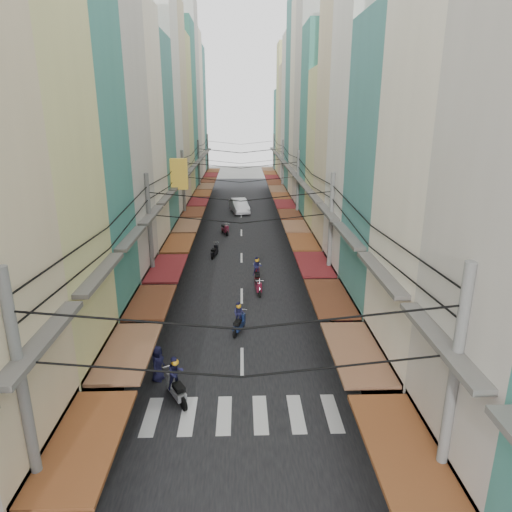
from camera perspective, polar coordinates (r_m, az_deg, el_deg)
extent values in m
plane|color=slate|center=(23.80, -1.77, -10.58)|extent=(160.00, 160.00, 0.00)
cube|color=black|center=(42.50, -1.84, 2.23)|extent=(10.00, 80.00, 0.02)
cube|color=gray|center=(43.00, -10.54, 2.15)|extent=(3.00, 80.00, 0.06)
cube|color=gray|center=(42.98, 6.87, 2.32)|extent=(3.00, 80.00, 0.06)
cube|color=silver|center=(19.04, -12.93, -18.96)|extent=(0.55, 2.40, 0.01)
cube|color=silver|center=(18.83, -8.51, -19.14)|extent=(0.55, 2.40, 0.01)
cube|color=silver|center=(18.72, -4.00, -19.21)|extent=(0.55, 2.40, 0.01)
cube|color=silver|center=(18.72, 0.54, -19.17)|extent=(0.55, 2.40, 0.01)
cube|color=silver|center=(18.82, 5.05, -19.02)|extent=(0.55, 2.40, 0.01)
cube|color=silver|center=(19.02, 9.48, -18.77)|extent=(0.55, 2.40, 0.01)
cube|color=black|center=(14.99, -25.95, -24.44)|extent=(1.20, 4.53, 3.20)
cube|color=brown|center=(13.60, -20.60, -20.90)|extent=(1.80, 4.34, 0.12)
cube|color=#595651|center=(12.27, -25.02, -9.37)|extent=(0.50, 4.24, 0.15)
cube|color=black|center=(18.47, -20.06, -15.01)|extent=(1.20, 4.52, 3.20)
cube|color=brown|center=(17.37, -15.75, -11.41)|extent=(1.80, 4.33, 0.12)
cube|color=#595651|center=(16.34, -18.83, -2.04)|extent=(0.50, 4.23, 0.15)
cube|color=teal|center=(20.91, -25.02, 11.58)|extent=(6.00, 4.30, 19.25)
cube|color=black|center=(22.23, -16.57, -8.88)|extent=(1.20, 4.13, 3.20)
cube|color=brown|center=(21.32, -12.98, -5.60)|extent=(1.80, 3.96, 0.12)
cube|color=#595651|center=(20.50, -15.33, 2.16)|extent=(0.50, 3.87, 0.15)
cube|color=beige|center=(25.28, -21.13, 14.71)|extent=(6.00, 5.14, 20.93)
cube|color=black|center=(26.42, -14.09, -4.36)|extent=(1.20, 4.94, 3.20)
cube|color=maroon|center=(25.66, -11.05, -1.48)|extent=(1.80, 4.73, 0.12)
cube|color=#595651|center=(24.98, -12.93, 5.04)|extent=(0.50, 4.63, 0.15)
cube|color=#EFE2CA|center=(30.20, -17.69, 11.99)|extent=(6.00, 4.95, 17.43)
cube|color=black|center=(31.07, -12.22, -0.91)|extent=(1.20, 4.75, 3.20)
cube|color=brown|center=(30.42, -9.61, 1.62)|extent=(1.80, 4.56, 0.12)
cube|color=#595651|center=(29.85, -11.15, 7.14)|extent=(0.50, 4.46, 0.15)
cube|color=teal|center=(35.05, -15.45, 11.92)|extent=(6.00, 4.99, 16.32)
cube|color=black|center=(35.76, -10.86, 1.61)|extent=(1.20, 4.80, 3.20)
cube|color=brown|center=(35.20, -8.57, 3.84)|extent=(1.80, 4.60, 0.12)
cube|color=#595651|center=(34.70, -9.88, 8.63)|extent=(0.50, 4.50, 0.15)
cube|color=silver|center=(39.62, -14.22, 17.35)|extent=(6.00, 4.65, 22.87)
cube|color=black|center=(40.36, -9.85, 3.49)|extent=(1.20, 4.46, 3.20)
cube|color=brown|center=(39.87, -7.80, 5.48)|extent=(1.80, 4.27, 0.12)
cube|color=#595651|center=(39.43, -8.94, 9.72)|extent=(0.50, 4.18, 0.15)
cube|color=beige|center=(44.31, -12.80, 15.92)|extent=(6.00, 4.89, 20.58)
cube|color=black|center=(44.97, -9.04, 4.96)|extent=(1.20, 4.70, 3.20)
cube|color=maroon|center=(44.52, -7.20, 6.76)|extent=(1.80, 4.50, 0.12)
cube|color=#595651|center=(44.13, -8.20, 10.57)|extent=(0.50, 4.40, 0.15)
cube|color=#DAD688|center=(48.98, -11.69, 14.85)|extent=(6.00, 4.52, 18.44)
cube|color=black|center=(49.54, -8.40, 6.15)|extent=(1.20, 4.34, 3.20)
cube|color=brown|center=(49.14, -6.71, 7.79)|extent=(1.80, 4.16, 0.12)
cube|color=#595651|center=(48.79, -7.62, 11.24)|extent=(0.50, 4.07, 0.15)
cube|color=teal|center=(53.74, -10.89, 16.27)|extent=(6.00, 5.20, 20.63)
cube|color=black|center=(54.28, -7.84, 7.16)|extent=(1.20, 4.99, 3.20)
cube|color=brown|center=(53.92, -6.30, 8.66)|extent=(1.80, 4.78, 0.12)
cube|color=#595651|center=(53.60, -7.11, 11.81)|extent=(0.50, 4.68, 0.15)
cube|color=beige|center=(58.75, -10.21, 17.89)|extent=(6.00, 4.94, 23.70)
cube|color=black|center=(59.25, -7.35, 8.05)|extent=(1.20, 4.74, 3.20)
cube|color=brown|center=(58.92, -5.93, 9.42)|extent=(1.80, 4.55, 0.12)
cube|color=#595651|center=(58.62, -6.68, 12.31)|extent=(0.50, 4.45, 0.15)
cube|color=#EFE2CA|center=(63.66, -9.50, 16.71)|extent=(6.00, 4.96, 21.12)
cube|color=black|center=(64.12, -6.95, 8.78)|extent=(1.20, 4.76, 3.20)
cube|color=maroon|center=(63.81, -5.63, 10.05)|extent=(1.80, 4.56, 0.12)
cube|color=#595651|center=(63.54, -6.31, 12.72)|extent=(0.50, 4.46, 0.15)
cube|color=teal|center=(68.63, -8.93, 16.27)|extent=(6.00, 5.04, 19.90)
cube|color=black|center=(69.05, -6.60, 9.41)|extent=(1.20, 4.84, 3.20)
cube|color=brown|center=(68.76, -5.37, 10.59)|extent=(1.80, 4.64, 0.12)
cube|color=#595651|center=(68.51, -6.00, 13.07)|extent=(0.50, 4.54, 0.15)
cube|color=brown|center=(33.56, -9.59, 10.08)|extent=(1.20, 0.40, 2.20)
cube|color=black|center=(14.67, 23.22, -25.10)|extent=(1.20, 4.54, 3.20)
cube|color=brown|center=(13.26, 17.66, -21.70)|extent=(1.80, 4.35, 0.12)
cube|color=#595651|center=(11.88, 22.01, -9.86)|extent=(0.50, 4.25, 0.15)
cube|color=#EFE2CA|center=(16.49, 28.10, 15.50)|extent=(6.00, 4.97, 22.38)
cube|color=black|center=(18.21, 16.81, -15.16)|extent=(1.20, 4.78, 3.20)
cube|color=brown|center=(17.10, 12.35, -11.62)|extent=(1.80, 4.58, 0.12)
cube|color=#595651|center=(16.06, 15.30, -2.06)|extent=(0.50, 4.48, 0.15)
cube|color=teal|center=(21.33, 20.22, 6.55)|extent=(6.00, 5.03, 15.08)
cube|color=black|center=(22.39, 12.84, -8.37)|extent=(1.20, 4.83, 3.20)
cube|color=brown|center=(21.49, 9.20, -5.17)|extent=(1.80, 4.63, 0.12)
cube|color=#595651|center=(20.67, 11.37, 2.58)|extent=(0.50, 4.53, 0.15)
cube|color=silver|center=(25.63, 16.91, 15.96)|extent=(6.00, 4.79, 21.66)
cube|color=black|center=(26.77, 10.28, -3.81)|extent=(1.20, 4.60, 3.20)
cube|color=maroon|center=(26.02, 7.21, -1.01)|extent=(1.80, 4.41, 0.12)
cube|color=#595651|center=(25.35, 8.93, 5.45)|extent=(0.50, 4.31, 0.15)
cube|color=beige|center=(30.10, 14.00, 15.43)|extent=(6.00, 4.52, 20.74)
cube|color=black|center=(31.07, 8.55, -0.70)|extent=(1.20, 4.34, 3.20)
cube|color=brown|center=(30.43, 5.89, 1.77)|extent=(1.80, 4.16, 0.12)
cube|color=#595651|center=(29.85, 7.31, 7.33)|extent=(0.50, 4.07, 0.15)
cube|color=#DAD688|center=(34.52, 11.68, 10.27)|extent=(6.00, 4.12, 14.13)
cube|color=black|center=(35.14, 7.33, 1.50)|extent=(1.20, 3.96, 3.20)
cube|color=brown|center=(34.57, 4.96, 3.72)|extent=(1.80, 3.79, 0.12)
cube|color=#595651|center=(34.07, 6.19, 8.63)|extent=(0.50, 3.71, 0.15)
cube|color=teal|center=(38.51, 10.38, 13.72)|extent=(6.00, 4.40, 17.68)
cube|color=black|center=(39.21, 6.37, 3.22)|extent=(1.20, 4.23, 3.20)
cube|color=brown|center=(38.70, 4.23, 5.23)|extent=(1.80, 4.05, 0.12)
cube|color=#595651|center=(38.25, 5.32, 9.62)|extent=(0.50, 3.96, 0.15)
cube|color=beige|center=(42.87, 9.28, 17.42)|extent=(6.00, 4.64, 22.59)
cube|color=black|center=(43.56, 5.55, 4.70)|extent=(1.20, 4.45, 3.20)
cube|color=maroon|center=(43.11, 3.61, 6.51)|extent=(1.80, 4.26, 0.12)
cube|color=#595651|center=(42.70, 4.58, 10.46)|extent=(0.50, 4.17, 0.15)
cube|color=#EFE2CA|center=(47.12, 8.23, 16.64)|extent=(6.00, 4.00, 21.25)
cube|color=black|center=(47.75, 4.90, 5.85)|extent=(1.20, 3.84, 3.20)
cube|color=brown|center=(47.34, 3.13, 7.51)|extent=(1.80, 3.68, 0.12)
cube|color=#595651|center=(46.97, 4.00, 11.11)|extent=(0.50, 3.60, 0.15)
cube|color=teal|center=(51.56, 7.37, 17.33)|extent=(6.00, 5.01, 22.33)
cube|color=black|center=(52.14, 4.34, 6.85)|extent=(1.20, 4.81, 3.20)
cube|color=brown|center=(51.76, 2.71, 8.38)|extent=(1.80, 4.61, 0.12)
cube|color=#595651|center=(51.43, 3.49, 11.68)|extent=(0.50, 4.51, 0.15)
cube|color=silver|center=(56.53, 6.51, 16.04)|extent=(6.00, 5.00, 19.71)
cube|color=black|center=(57.04, 3.81, 7.78)|extent=(1.20, 4.80, 3.20)
cube|color=brown|center=(56.70, 2.31, 9.18)|extent=(1.80, 4.60, 0.12)
cube|color=#595651|center=(56.39, 3.02, 12.20)|extent=(0.50, 4.50, 0.15)
cube|color=beige|center=(61.19, 5.83, 14.83)|extent=(6.00, 4.32, 16.86)
cube|color=black|center=(61.62, 3.40, 8.52)|extent=(1.20, 4.15, 3.20)
cube|color=maroon|center=(61.30, 2.00, 9.81)|extent=(1.80, 3.97, 0.12)
cube|color=#595651|center=(61.02, 2.66, 12.61)|extent=(0.50, 3.89, 0.15)
cube|color=#DAD688|center=(65.43, 5.37, 16.37)|extent=(6.00, 4.33, 19.96)
cube|color=black|center=(65.88, 3.06, 9.11)|extent=(1.20, 4.16, 3.20)
cube|color=brown|center=(65.58, 1.75, 10.32)|extent=(1.80, 3.99, 0.12)
cube|color=#595651|center=(65.31, 2.36, 12.93)|extent=(0.50, 3.90, 0.15)
cube|color=teal|center=(70.11, 4.83, 14.16)|extent=(6.00, 4.88, 14.34)
cube|color=black|center=(70.42, 2.74, 9.66)|extent=(1.20, 4.68, 3.20)
cube|color=brown|center=(70.14, 1.52, 10.79)|extent=(1.80, 4.49, 0.12)
cube|color=#595651|center=(69.89, 2.08, 13.24)|extent=(0.50, 4.39, 0.15)
cylinder|color=slate|center=(12.49, -26.38, -19.26)|extent=(0.26, 0.26, 8.20)
cylinder|color=slate|center=(12.45, 22.76, -18.87)|extent=(0.26, 0.26, 8.20)
cylinder|color=slate|center=(25.51, -12.95, 0.88)|extent=(0.26, 0.26, 8.20)
cylinder|color=slate|center=(25.49, 9.21, 1.10)|extent=(0.26, 0.26, 8.20)
cylinder|color=slate|center=(39.95, -8.99, 7.06)|extent=(0.26, 0.26, 8.20)
cylinder|color=slate|center=(39.93, 5.21, 7.20)|extent=(0.26, 0.26, 8.20)
cylinder|color=slate|center=(54.69, -7.12, 9.92)|extent=(0.26, 0.26, 8.20)
cylinder|color=slate|center=(54.68, 3.32, 10.02)|extent=(0.26, 0.26, 8.20)
cylinder|color=slate|center=(69.54, -6.03, 11.56)|extent=(0.26, 0.26, 8.20)
cylinder|color=slate|center=(69.53, 2.22, 11.64)|extent=(0.26, 0.26, 8.20)
imported|color=silver|center=(53.73, -2.09, 5.47)|extent=(5.98, 3.24, 2.00)
imported|color=black|center=(25.72, 15.39, -8.99)|extent=(1.79, 1.25, 1.16)
cylinder|color=black|center=(20.14, -9.59, -15.59)|extent=(0.11, 0.57, 0.57)
cylinder|color=black|center=(18.98, -10.16, -17.93)|extent=(0.11, 0.57, 0.57)
cube|color=#9C9EA5|center=(19.46, -9.89, -16.30)|extent=(0.37, 1.26, 0.31)
cube|color=black|center=(19.05, -10.06, -15.93)|extent=(0.35, 0.60, 0.20)
cube|color=#9C9EA5|center=(19.82, -9.69, -14.73)|extent=(0.33, 0.31, 0.60)
imported|color=#1D1D45|center=(19.38, -9.91, -15.95)|extent=(0.58, 0.41, 1.45)
sphere|color=orange|center=(18.80, -10.09, -13.16)|extent=(0.31, 0.31, 0.31)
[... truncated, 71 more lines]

